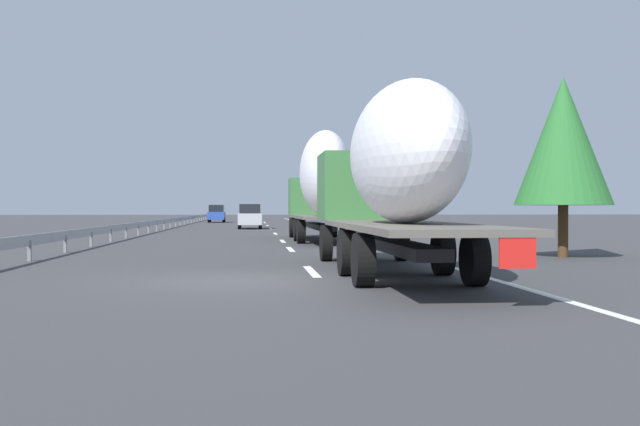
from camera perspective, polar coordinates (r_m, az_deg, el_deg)
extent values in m
plane|color=#38383A|center=(55.65, -5.69, -1.22)|extent=(260.00, 260.00, 0.00)
cube|color=white|center=(17.75, -0.66, -4.53)|extent=(3.20, 0.20, 0.01)
cube|color=white|center=(27.40, -2.31, -2.81)|extent=(3.20, 0.20, 0.01)
cube|color=white|center=(34.23, -2.91, -2.19)|extent=(3.20, 0.20, 0.01)
cube|color=white|center=(44.69, -3.47, -1.60)|extent=(3.20, 0.20, 0.01)
cube|color=white|center=(56.10, -3.85, -1.20)|extent=(3.20, 0.20, 0.01)
cube|color=white|center=(66.79, -4.08, -0.96)|extent=(3.20, 0.20, 0.01)
cube|color=white|center=(78.48, -4.27, -0.77)|extent=(3.20, 0.20, 0.01)
cube|color=white|center=(83.11, -4.33, -0.71)|extent=(3.20, 0.20, 0.01)
cube|color=white|center=(60.86, -0.48, -1.08)|extent=(110.00, 0.20, 0.01)
cube|color=#387038|center=(38.89, -0.54, 1.28)|extent=(2.40, 2.50, 1.90)
cube|color=black|center=(40.00, -0.67, 1.97)|extent=(0.08, 2.12, 0.80)
cube|color=#262628|center=(36.03, -0.16, -1.00)|extent=(10.59, 0.70, 0.24)
cube|color=#59544C|center=(33.15, 0.29, -0.30)|extent=(9.11, 2.50, 0.12)
ellipsoid|color=white|center=(32.75, 0.36, 3.10)|extent=(6.22, 2.20, 3.78)
cube|color=red|center=(28.75, 2.53, -0.88)|extent=(0.04, 0.56, 0.56)
cylinder|color=black|center=(38.82, -2.16, -1.13)|extent=(1.04, 0.30, 1.04)
cylinder|color=black|center=(39.00, 1.07, -1.12)|extent=(1.04, 0.30, 1.04)
cylinder|color=black|center=(34.27, -1.74, -1.32)|extent=(1.04, 0.35, 1.04)
cylinder|color=black|center=(34.48, 1.91, -1.31)|extent=(1.04, 0.35, 1.04)
cylinder|color=black|center=(31.88, -1.47, -1.44)|extent=(1.04, 0.35, 1.04)
cylinder|color=black|center=(32.10, 2.45, -1.43)|extent=(1.04, 0.35, 1.04)
cube|color=#387038|center=(21.35, 3.41, 2.05)|extent=(2.40, 2.50, 1.90)
cube|color=black|center=(22.45, 2.98, 3.25)|extent=(0.08, 2.12, 0.80)
cube|color=#262628|center=(18.46, 4.79, -2.27)|extent=(10.80, 0.70, 0.24)
cube|color=#59544C|center=(15.57, 6.69, -1.03)|extent=(9.33, 2.50, 0.12)
ellipsoid|color=white|center=(15.71, 6.61, 4.64)|extent=(6.24, 2.20, 2.98)
cube|color=red|center=(11.31, 15.02, -2.76)|extent=(0.04, 0.56, 0.56)
cylinder|color=black|center=(21.22, 0.47, -2.34)|extent=(1.04, 0.30, 1.04)
cylinder|color=black|center=(21.55, 6.30, -2.30)|extent=(1.04, 0.30, 1.04)
cylinder|color=black|center=(16.59, 2.10, -3.08)|extent=(1.04, 0.35, 1.04)
cylinder|color=black|center=(17.01, 9.47, -3.00)|extent=(1.04, 0.35, 1.04)
cylinder|color=black|center=(14.22, 3.35, -3.65)|extent=(1.04, 0.35, 1.04)
cylinder|color=black|center=(14.71, 11.86, -3.53)|extent=(1.04, 0.35, 1.04)
cube|color=#ADB2B7|center=(55.94, -5.44, -0.46)|extent=(4.64, 1.75, 0.84)
cube|color=black|center=(55.58, -5.44, 0.33)|extent=(2.55, 1.54, 0.69)
cylinder|color=black|center=(57.39, -6.21, -0.86)|extent=(0.64, 0.22, 0.64)
cylinder|color=black|center=(57.39, -4.66, -0.86)|extent=(0.64, 0.22, 0.64)
cylinder|color=black|center=(54.51, -6.26, -0.92)|extent=(0.64, 0.22, 0.64)
cylinder|color=black|center=(54.51, -4.63, -0.92)|extent=(0.64, 0.22, 0.64)
cube|color=#28479E|center=(82.33, -7.99, -0.21)|extent=(4.76, 1.79, 0.84)
cube|color=black|center=(81.97, -8.00, 0.36)|extent=(2.62, 1.58, 0.77)
cylinder|color=black|center=(83.85, -8.49, -0.48)|extent=(0.64, 0.22, 0.64)
cylinder|color=black|center=(83.77, -7.40, -0.48)|extent=(0.64, 0.22, 0.64)
cylinder|color=black|center=(80.90, -8.60, -0.51)|extent=(0.64, 0.22, 0.64)
cylinder|color=black|center=(80.83, -7.48, -0.51)|extent=(0.64, 0.22, 0.64)
cube|color=red|center=(95.20, -5.59, -0.13)|extent=(4.17, 1.72, 0.84)
cube|color=black|center=(94.88, -5.59, 0.32)|extent=(2.30, 1.51, 0.66)
cylinder|color=black|center=(96.50, -6.03, -0.37)|extent=(0.64, 0.22, 0.64)
cylinder|color=black|center=(96.50, -5.13, -0.37)|extent=(0.64, 0.22, 0.64)
cylinder|color=black|center=(93.92, -6.05, -0.39)|extent=(0.64, 0.22, 0.64)
cylinder|color=black|center=(93.91, -5.13, -0.39)|extent=(0.64, 0.22, 0.64)
cylinder|color=gray|center=(49.60, 2.02, 0.18)|extent=(0.10, 0.10, 2.75)
cube|color=#2D569E|center=(49.62, 2.02, 2.17)|extent=(0.06, 0.90, 0.70)
cylinder|color=#472D19|center=(67.21, 4.16, -0.17)|extent=(0.32, 0.32, 1.84)
cone|color=#286B2D|center=(67.27, 4.16, 2.69)|extent=(3.35, 3.35, 4.87)
cylinder|color=#472D19|center=(24.02, 18.28, -1.35)|extent=(0.31, 0.31, 1.62)
cone|color=#286B2D|center=(24.10, 18.29, 5.33)|extent=(2.99, 2.99, 3.98)
cylinder|color=#472D19|center=(76.86, 2.11, -0.10)|extent=(0.37, 0.37, 1.87)
cone|color=#194C1E|center=(76.89, 2.11, 2.18)|extent=(3.76, 3.76, 4.23)
cylinder|color=#472D19|center=(94.46, 1.68, -0.19)|extent=(0.25, 0.25, 1.29)
cone|color=#286B2D|center=(94.47, 1.68, 1.34)|extent=(3.88, 3.88, 3.76)
cube|color=#9EA0A5|center=(58.98, -11.51, -0.56)|extent=(94.00, 0.06, 0.32)
cube|color=slate|center=(22.79, -21.55, -2.73)|extent=(0.10, 0.10, 0.60)
cube|color=slate|center=(26.73, -19.10, -2.28)|extent=(0.10, 0.10, 0.60)
cube|color=slate|center=(30.71, -17.28, -1.94)|extent=(0.10, 0.10, 0.60)
cube|color=slate|center=(34.72, -15.88, -1.67)|extent=(0.10, 0.10, 0.60)
cube|color=slate|center=(38.74, -14.77, -1.47)|extent=(0.10, 0.10, 0.60)
cube|color=slate|center=(42.77, -13.87, -1.30)|extent=(0.10, 0.10, 0.60)
cube|color=slate|center=(46.82, -13.13, -1.16)|extent=(0.10, 0.10, 0.60)
cube|color=slate|center=(50.87, -12.50, -1.04)|extent=(0.10, 0.10, 0.60)
cube|color=slate|center=(54.92, -11.97, -0.94)|extent=(0.10, 0.10, 0.60)
cube|color=slate|center=(58.98, -11.51, -0.85)|extent=(0.10, 0.10, 0.60)
cube|color=slate|center=(63.05, -11.11, -0.77)|extent=(0.10, 0.10, 0.60)
cube|color=slate|center=(67.12, -10.76, -0.70)|extent=(0.10, 0.10, 0.60)
cube|color=slate|center=(71.18, -10.45, -0.65)|extent=(0.10, 0.10, 0.60)
cube|color=slate|center=(75.26, -10.17, -0.59)|extent=(0.10, 0.10, 0.60)
cube|color=slate|center=(79.33, -9.92, -0.55)|extent=(0.10, 0.10, 0.60)
cube|color=slate|center=(83.40, -9.69, -0.50)|extent=(0.10, 0.10, 0.60)
cube|color=slate|center=(87.48, -9.49, -0.46)|extent=(0.10, 0.10, 0.60)
cube|color=slate|center=(91.55, -9.30, -0.43)|extent=(0.10, 0.10, 0.60)
cube|color=slate|center=(95.63, -9.13, -0.40)|extent=(0.10, 0.10, 0.60)
cube|color=slate|center=(99.71, -8.98, -0.37)|extent=(0.10, 0.10, 0.60)
cube|color=slate|center=(103.79, -8.83, -0.34)|extent=(0.10, 0.10, 0.60)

